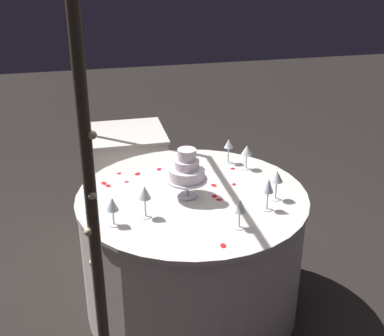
{
  "coord_description": "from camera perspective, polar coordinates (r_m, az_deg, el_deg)",
  "views": [
    {
      "loc": [
        -2.42,
        0.55,
        2.05
      ],
      "look_at": [
        0.0,
        0.0,
        0.9
      ],
      "focal_mm": 47.92,
      "sensor_mm": 36.0,
      "label": 1
    }
  ],
  "objects": [
    {
      "name": "decorative_arch",
      "position": [
        2.5,
        -12.51,
        9.98
      ],
      "size": [
        2.26,
        0.06,
        2.16
      ],
      "color": "#473D2D",
      "rests_on": "ground"
    },
    {
      "name": "rose_petal_11",
      "position": [
        3.05,
        -6.1,
        -0.64
      ],
      "size": [
        0.05,
        0.05,
        0.0
      ],
      "primitive_type": "ellipsoid",
      "rotation": [
        0.0,
        0.0,
        5.51
      ],
      "color": "red",
      "rests_on": "main_table"
    },
    {
      "name": "rose_petal_2",
      "position": [
        2.9,
        2.45,
        -1.93
      ],
      "size": [
        0.05,
        0.04,
        0.0
      ],
      "primitive_type": "ellipsoid",
      "rotation": [
        0.0,
        0.0,
        3.51
      ],
      "color": "red",
      "rests_on": "main_table"
    },
    {
      "name": "wine_glass_1",
      "position": [
        2.74,
        9.42,
        -1.09
      ],
      "size": [
        0.06,
        0.06,
        0.16
      ],
      "color": "silver",
      "rests_on": "main_table"
    },
    {
      "name": "rose_petal_5",
      "position": [
        2.93,
        -9.32,
        -1.95
      ],
      "size": [
        0.04,
        0.04,
        0.0
      ],
      "primitive_type": "ellipsoid",
      "rotation": [
        0.0,
        0.0,
        0.64
      ],
      "color": "red",
      "rests_on": "main_table"
    },
    {
      "name": "rose_petal_14",
      "position": [
        2.37,
        3.48,
        -8.61
      ],
      "size": [
        0.04,
        0.03,
        0.0
      ],
      "primitive_type": "ellipsoid",
      "rotation": [
        0.0,
        0.0,
        6.15
      ],
      "color": "red",
      "rests_on": "main_table"
    },
    {
      "name": "wine_glass_3",
      "position": [
        2.63,
        8.48,
        -2.15
      ],
      "size": [
        0.06,
        0.06,
        0.17
      ],
      "color": "silver",
      "rests_on": "main_table"
    },
    {
      "name": "wine_glass_6",
      "position": [
        3.14,
        4.11,
        2.55
      ],
      "size": [
        0.06,
        0.06,
        0.16
      ],
      "color": "silver",
      "rests_on": "main_table"
    },
    {
      "name": "rose_petal_7",
      "position": [
        3.1,
        -3.68,
        -0.13
      ],
      "size": [
        0.04,
        0.04,
        0.0
      ],
      "primitive_type": "ellipsoid",
      "rotation": [
        0.0,
        0.0,
        5.69
      ],
      "color": "red",
      "rests_on": "main_table"
    },
    {
      "name": "rose_petal_0",
      "position": [
        2.78,
        2.51,
        -3.15
      ],
      "size": [
        0.04,
        0.04,
        0.0
      ],
      "primitive_type": "ellipsoid",
      "rotation": [
        0.0,
        0.0,
        6.02
      ],
      "color": "red",
      "rests_on": "main_table"
    },
    {
      "name": "ground_plane",
      "position": [
        3.22,
        0.0,
        -14.72
      ],
      "size": [
        12.0,
        12.0,
        0.0
      ],
      "primitive_type": "plane",
      "color": "black"
    },
    {
      "name": "rose_petal_6",
      "position": [
        2.75,
        3.02,
        -3.53
      ],
      "size": [
        0.04,
        0.04,
        0.0
      ],
      "primitive_type": "ellipsoid",
      "rotation": [
        0.0,
        0.0,
        1.13
      ],
      "color": "red",
      "rests_on": "main_table"
    },
    {
      "name": "wine_glass_2",
      "position": [
        3.07,
        6.12,
        1.89
      ],
      "size": [
        0.07,
        0.07,
        0.15
      ],
      "color": "silver",
      "rests_on": "main_table"
    },
    {
      "name": "rose_petal_10",
      "position": [
        3.11,
        4.56,
        -0.07
      ],
      "size": [
        0.03,
        0.03,
        0.0
      ],
      "primitive_type": "ellipsoid",
      "rotation": [
        0.0,
        0.0,
        4.82
      ],
      "color": "red",
      "rests_on": "main_table"
    },
    {
      "name": "wine_glass_0",
      "position": [
        2.54,
        -5.28,
        -2.88
      ],
      "size": [
        0.06,
        0.06,
        0.17
      ],
      "color": "silver",
      "rests_on": "main_table"
    },
    {
      "name": "rose_petal_12",
      "position": [
        2.96,
        -7.29,
        -1.52
      ],
      "size": [
        0.02,
        0.03,
        0.0
      ],
      "primitive_type": "ellipsoid",
      "rotation": [
        0.0,
        0.0,
        1.55
      ],
      "color": "red",
      "rests_on": "main_table"
    },
    {
      "name": "rose_petal_3",
      "position": [
        2.92,
        4.7,
        -1.81
      ],
      "size": [
        0.04,
        0.03,
        0.0
      ],
      "primitive_type": "ellipsoid",
      "rotation": [
        0.0,
        0.0,
        5.8
      ],
      "color": "red",
      "rests_on": "main_table"
    },
    {
      "name": "tiered_cake",
      "position": [
        2.71,
        -0.58,
        -0.29
      ],
      "size": [
        0.22,
        0.22,
        0.28
      ],
      "color": "silver",
      "rests_on": "main_table"
    },
    {
      "name": "wine_glass_5",
      "position": [
        2.46,
        5.35,
        -4.37
      ],
      "size": [
        0.06,
        0.06,
        0.15
      ],
      "color": "silver",
      "rests_on": "main_table"
    },
    {
      "name": "rose_petal_4",
      "position": [
        2.67,
        -11.52,
        -4.91
      ],
      "size": [
        0.03,
        0.03,
        0.0
      ],
      "primitive_type": "ellipsoid",
      "rotation": [
        0.0,
        0.0,
        0.75
      ],
      "color": "red",
      "rests_on": "main_table"
    },
    {
      "name": "rose_petal_1",
      "position": [
        3.07,
        -8.12,
        -0.59
      ],
      "size": [
        0.03,
        0.03,
        0.0
      ],
      "primitive_type": "ellipsoid",
      "rotation": [
        0.0,
        0.0,
        1.8
      ],
      "color": "red",
      "rests_on": "main_table"
    },
    {
      "name": "main_table",
      "position": [
        2.99,
        0.0,
        -9.22
      ],
      "size": [
        1.27,
        1.27,
        0.74
      ],
      "color": "silver",
      "rests_on": "ground"
    },
    {
      "name": "rose_petal_13",
      "position": [
        2.93,
        -2.02,
        -1.65
      ],
      "size": [
        0.03,
        0.03,
        0.0
      ],
      "primitive_type": "ellipsoid",
      "rotation": [
        0.0,
        0.0,
        2.12
      ],
      "color": "red",
      "rests_on": "main_table"
    },
    {
      "name": "rose_petal_8",
      "position": [
        2.95,
        8.54,
        -1.74
      ],
      "size": [
        0.03,
        0.04,
        0.0
      ],
      "primitive_type": "ellipsoid",
      "rotation": [
        0.0,
        0.0,
        2.19
      ],
      "color": "red",
      "rests_on": "main_table"
    },
    {
      "name": "side_table",
      "position": [
        3.89,
        -6.93,
        -0.97
      ],
      "size": [
        0.53,
        0.53,
        0.73
      ],
      "color": "silver",
      "rests_on": "ground"
    },
    {
      "name": "wine_glass_4",
      "position": [
        2.5,
        -8.84,
        -4.12
      ],
      "size": [
        0.06,
        0.06,
        0.15
      ],
      "color": "silver",
      "rests_on": "main_table"
    },
    {
      "name": "rose_petal_9",
      "position": [
        2.96,
        -9.78,
        -1.66
      ],
      "size": [
        0.04,
        0.03,
        0.0
      ],
      "primitive_type": "ellipsoid",
      "rotation": [
        0.0,
        0.0,
        0.17
      ],
      "color": "red",
      "rests_on": "main_table"
    }
  ]
}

